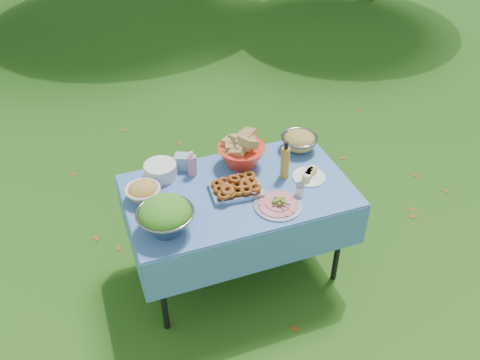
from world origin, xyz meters
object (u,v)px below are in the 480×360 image
object	(u,v)px
plate_stack	(161,170)
pasta_bowl_steel	(299,141)
bread_bowl	(241,151)
picnic_table	(238,232)
oil_bottle	(285,160)
charcuterie_platter	(278,202)
salad_bowl	(165,216)

from	to	relation	value
plate_stack	pasta_bowl_steel	bearing A→B (deg)	-1.15
bread_bowl	pasta_bowl_steel	distance (m)	0.46
picnic_table	pasta_bowl_steel	bearing A→B (deg)	26.87
plate_stack	oil_bottle	size ratio (longest dim) A/B	0.80
picnic_table	oil_bottle	distance (m)	0.62
bread_bowl	picnic_table	bearing A→B (deg)	-114.58
bread_bowl	pasta_bowl_steel	bearing A→B (deg)	4.42
plate_stack	pasta_bowl_steel	world-z (taller)	pasta_bowl_steel
plate_stack	charcuterie_platter	world-z (taller)	plate_stack
salad_bowl	bread_bowl	distance (m)	0.80
picnic_table	pasta_bowl_steel	size ratio (longest dim) A/B	5.63
salad_bowl	bread_bowl	xyz separation A→B (m)	(0.64, 0.47, -0.00)
plate_stack	pasta_bowl_steel	distance (m)	1.01
pasta_bowl_steel	oil_bottle	xyz separation A→B (m)	(-0.23, -0.27, 0.07)
picnic_table	charcuterie_platter	xyz separation A→B (m)	(0.18, -0.24, 0.42)
picnic_table	salad_bowl	bearing A→B (deg)	-157.75
picnic_table	bread_bowl	world-z (taller)	bread_bowl
picnic_table	bread_bowl	size ratio (longest dim) A/B	4.42
plate_stack	bread_bowl	bearing A→B (deg)	-5.71
salad_bowl	pasta_bowl_steel	size ratio (longest dim) A/B	1.30
salad_bowl	oil_bottle	distance (m)	0.90
bread_bowl	charcuterie_platter	bearing A→B (deg)	-83.15
bread_bowl	oil_bottle	size ratio (longest dim) A/B	1.20
salad_bowl	charcuterie_platter	bearing A→B (deg)	-2.26
picnic_table	oil_bottle	world-z (taller)	oil_bottle
picnic_table	salad_bowl	size ratio (longest dim) A/B	4.34
bread_bowl	oil_bottle	xyz separation A→B (m)	(0.22, -0.23, 0.03)
plate_stack	pasta_bowl_steel	xyz separation A→B (m)	(1.01, -0.02, 0.02)
plate_stack	bread_bowl	size ratio (longest dim) A/B	0.66
picnic_table	salad_bowl	world-z (taller)	salad_bowl
bread_bowl	charcuterie_platter	xyz separation A→B (m)	(0.06, -0.50, -0.08)
plate_stack	bread_bowl	xyz separation A→B (m)	(0.56, -0.06, 0.06)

